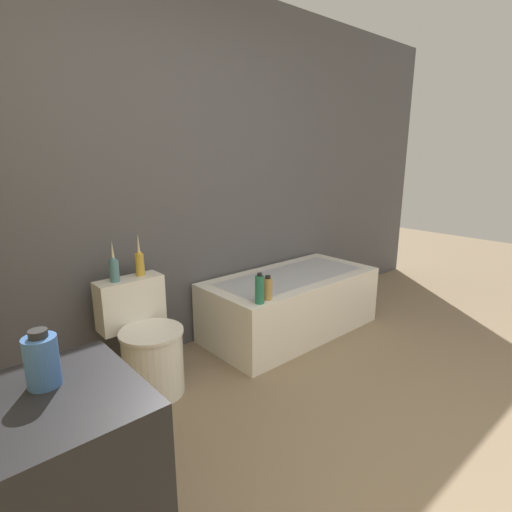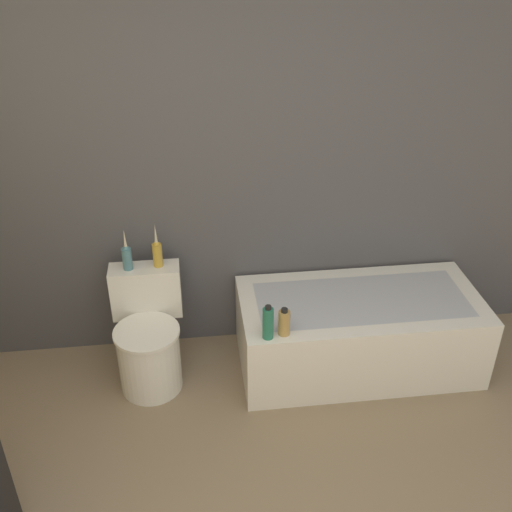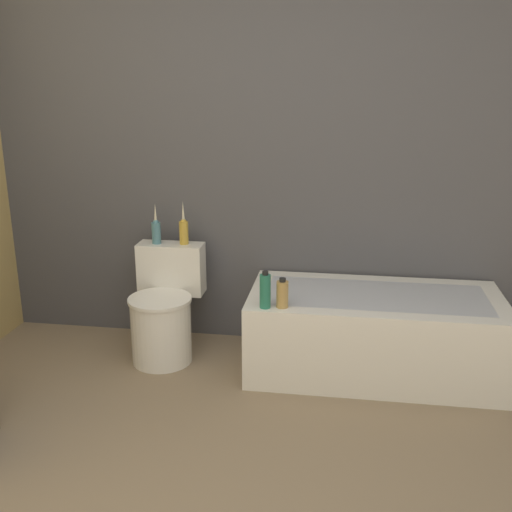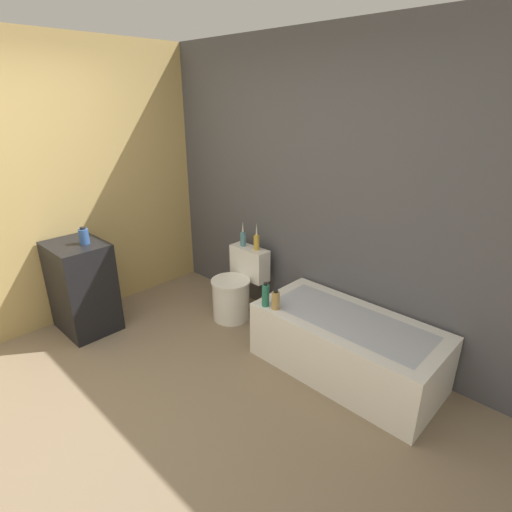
% 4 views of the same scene
% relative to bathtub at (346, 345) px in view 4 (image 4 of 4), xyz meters
% --- Properties ---
extents(ground_plane, '(12.00, 12.00, 0.00)m').
position_rel_bathtub_xyz_m(ground_plane, '(-0.84, -1.72, -0.25)').
color(ground_plane, '#847056').
extents(wall_back_tiled, '(6.40, 0.06, 2.60)m').
position_rel_bathtub_xyz_m(wall_back_tiled, '(-0.84, 0.40, 1.05)').
color(wall_back_tiled, '#4C4C51').
rests_on(wall_back_tiled, ground_plane).
extents(wall_left_painted, '(0.06, 6.40, 2.60)m').
position_rel_bathtub_xyz_m(wall_left_painted, '(-2.48, -0.92, 1.05)').
color(wall_left_painted, tan).
rests_on(wall_left_painted, ground_plane).
extents(bathtub, '(1.46, 0.70, 0.48)m').
position_rel_bathtub_xyz_m(bathtub, '(0.00, 0.00, 0.00)').
color(bathtub, white).
rests_on(bathtub, ground).
extents(toilet, '(0.42, 0.54, 0.68)m').
position_rel_bathtub_xyz_m(toilet, '(-1.28, 0.01, 0.05)').
color(toilet, white).
rests_on(toilet, ground).
extents(vanity_counter, '(0.57, 0.45, 0.86)m').
position_rel_bathtub_xyz_m(vanity_counter, '(-2.15, -1.14, 0.19)').
color(vanity_counter, black).
rests_on(vanity_counter, ground).
extents(soap_bottle_glass, '(0.08, 0.08, 0.16)m').
position_rel_bathtub_xyz_m(soap_bottle_glass, '(-2.07, -1.07, 0.69)').
color(soap_bottle_glass, '#335999').
rests_on(soap_bottle_glass, vanity_counter).
extents(vase_gold, '(0.06, 0.06, 0.26)m').
position_rel_bathtub_xyz_m(vase_gold, '(-1.37, 0.20, 0.52)').
color(vase_gold, teal).
rests_on(vase_gold, toilet).
extents(vase_silver, '(0.06, 0.06, 0.27)m').
position_rel_bathtub_xyz_m(vase_silver, '(-1.19, 0.22, 0.53)').
color(vase_silver, gold).
rests_on(vase_silver, toilet).
extents(shampoo_bottle_tall, '(0.06, 0.06, 0.21)m').
position_rel_bathtub_xyz_m(shampoo_bottle_tall, '(-0.61, -0.29, 0.34)').
color(shampoo_bottle_tall, '#267259').
rests_on(shampoo_bottle_tall, bathtub).
extents(shampoo_bottle_short, '(0.07, 0.07, 0.17)m').
position_rel_bathtub_xyz_m(shampoo_bottle_short, '(-0.52, -0.27, 0.32)').
color(shampoo_bottle_short, tan).
rests_on(shampoo_bottle_short, bathtub).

